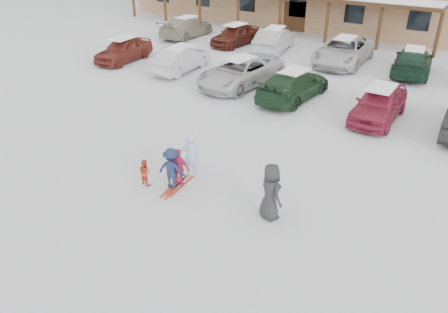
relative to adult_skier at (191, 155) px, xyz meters
The scene contains 18 objects.
ground 1.47m from the adult_skier, 42.76° to the right, with size 160.00×160.00×0.00m, color white.
adult_skier is the anchor object (origin of this frame).
toddler_red 1.61m from the adult_skier, 126.21° to the right, with size 0.44×0.35×0.92m, color red.
child_navy 1.00m from the adult_skier, 91.95° to the right, with size 0.93×0.53×1.43m, color #192445.
skis_child_navy 1.24m from the adult_skier, 91.95° to the right, with size 0.20×1.40×0.03m, color #B63A1A.
child_magenta 0.77m from the adult_skier, 83.73° to the right, with size 0.79×0.33×1.34m, color #C12D58.
skis_child_magenta 1.07m from the adult_skier, 83.73° to the right, with size 0.20×1.40×0.03m, color #B63A1A.
bystander_dark 3.43m from the adult_skier, 12.58° to the right, with size 0.86×0.56×1.76m, color #29292C.
parked_car_0 14.60m from the adult_skier, 142.16° to the left, with size 1.69×4.20×1.43m, color maroon.
parked_car_1 11.75m from the adult_skier, 128.71° to the left, with size 1.49×4.29×1.41m, color #BBBAC0.
parked_car_2 9.41m from the adult_skier, 109.89° to the left, with size 2.43×5.27×1.46m, color silver.
parked_car_3 8.51m from the adult_skier, 90.44° to the left, with size 1.97×4.83×1.40m, color #1D3B22.
parked_car_4 9.15m from the adult_skier, 63.36° to the left, with size 1.73×4.31×1.47m, color maroon.
parked_car_7 20.14m from the adult_skier, 126.76° to the left, with size 2.01×4.95×1.44m, color #9E937C.
parked_car_8 17.75m from the adult_skier, 115.88° to the left, with size 1.68×4.17×1.42m, color #572016.
parked_car_9 16.60m from the adult_skier, 106.53° to the left, with size 1.63×4.67×1.54m, color #A0A0A4.
parked_car_10 15.60m from the adult_skier, 89.80° to the left, with size 2.60×5.64×1.57m, color silver.
parked_car_11 16.18m from the adult_skier, 75.66° to the left, with size 1.99×4.90×1.42m, color #173725.
Camera 1 is at (6.83, -9.46, 7.70)m, focal length 35.00 mm.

